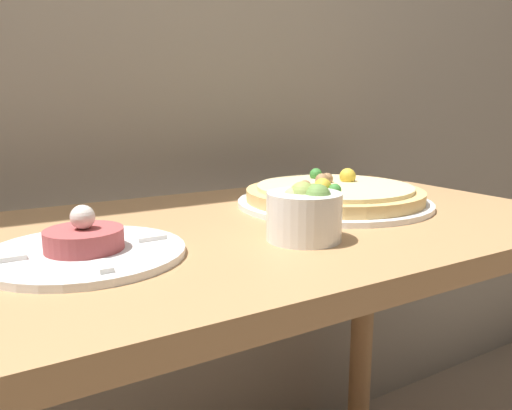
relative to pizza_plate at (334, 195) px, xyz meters
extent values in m
cube|color=#AD7F51|center=(-0.18, -0.04, -0.04)|extent=(1.06, 0.62, 0.03)
cylinder|color=#AD7F51|center=(0.29, 0.21, -0.43)|extent=(0.06, 0.06, 0.76)
cylinder|color=white|center=(0.00, 0.00, -0.01)|extent=(0.37, 0.37, 0.01)
cylinder|color=#DBB26B|center=(0.00, 0.00, 0.00)|extent=(0.34, 0.34, 0.02)
cylinder|color=beige|center=(0.00, 0.00, 0.02)|extent=(0.30, 0.30, 0.01)
sphere|color=#387F33|center=(-0.06, -0.07, 0.03)|extent=(0.02, 0.02, 0.02)
sphere|color=#387F33|center=(0.03, 0.09, 0.03)|extent=(0.03, 0.03, 0.03)
sphere|color=#997047|center=(-0.08, -0.01, 0.03)|extent=(0.02, 0.02, 0.02)
sphere|color=gold|center=(0.06, 0.02, 0.03)|extent=(0.03, 0.03, 0.03)
sphere|color=#997047|center=(-0.02, 0.02, 0.03)|extent=(0.03, 0.03, 0.03)
sphere|color=gold|center=(-0.07, -0.05, 0.03)|extent=(0.03, 0.03, 0.03)
sphere|color=#997047|center=(0.01, 0.03, 0.03)|extent=(0.02, 0.02, 0.02)
cylinder|color=white|center=(-0.49, -0.09, -0.01)|extent=(0.26, 0.26, 0.01)
cylinder|color=#A84747|center=(-0.49, -0.09, 0.00)|extent=(0.10, 0.10, 0.03)
sphere|color=silver|center=(-0.49, -0.09, 0.03)|extent=(0.03, 0.03, 0.03)
cube|color=white|center=(-0.40, -0.09, -0.01)|extent=(0.04, 0.02, 0.01)
cube|color=white|center=(-0.49, 0.00, -0.01)|extent=(0.02, 0.04, 0.01)
cube|color=white|center=(-0.58, -0.09, -0.01)|extent=(0.04, 0.02, 0.01)
cube|color=white|center=(-0.49, -0.18, -0.01)|extent=(0.02, 0.04, 0.01)
cylinder|color=white|center=(-0.20, -0.17, 0.02)|extent=(0.11, 0.11, 0.07)
sphere|color=#B7BC70|center=(-0.19, -0.15, 0.04)|extent=(0.03, 0.03, 0.03)
sphere|color=#668E42|center=(-0.17, -0.16, 0.04)|extent=(0.03, 0.03, 0.03)
sphere|color=#668E42|center=(-0.19, -0.19, 0.05)|extent=(0.04, 0.04, 0.04)
sphere|color=#B7BC70|center=(-0.21, -0.16, 0.04)|extent=(0.03, 0.03, 0.03)
sphere|color=#8EA34C|center=(-0.20, -0.17, 0.05)|extent=(0.04, 0.04, 0.04)
camera|label=1|loc=(-0.62, -0.73, 0.18)|focal=35.00mm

